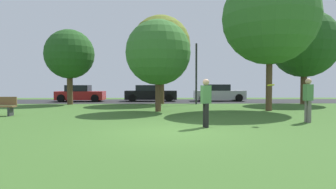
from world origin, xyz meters
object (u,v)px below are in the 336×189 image
at_px(parked_car_red, 80,94).
at_px(parked_car_black, 150,94).
at_px(oak_tree_center, 270,17).
at_px(maple_tree_near, 304,44).
at_px(maple_tree_far, 158,53).
at_px(person_thrower, 308,98).
at_px(oak_tree_right, 161,46).
at_px(parked_car_silver, 219,93).
at_px(oak_tree_left, 69,54).
at_px(frisbee_disc, 271,85).
at_px(person_catcher, 206,101).
at_px(street_lamp_post, 196,74).

bearing_deg(parked_car_red, parked_car_black, 3.23).
bearing_deg(oak_tree_center, maple_tree_near, 48.51).
relative_size(maple_tree_far, person_thrower, 2.90).
bearing_deg(maple_tree_far, oak_tree_center, 2.67).
xyz_separation_m(oak_tree_right, parked_car_silver, (5.12, 3.49, -3.73)).
xyz_separation_m(oak_tree_center, parked_car_red, (-13.04, 8.80, -4.60)).
distance_m(oak_tree_left, frisbee_disc, 15.33).
distance_m(maple_tree_far, oak_tree_center, 6.58).
relative_size(oak_tree_left, maple_tree_near, 0.79).
height_order(person_catcher, street_lamp_post, street_lamp_post).
bearing_deg(maple_tree_far, maple_tree_near, 26.96).
distance_m(maple_tree_near, parked_car_silver, 7.85).
height_order(maple_tree_far, person_thrower, maple_tree_far).
height_order(maple_tree_far, street_lamp_post, maple_tree_far).
xyz_separation_m(oak_tree_right, person_thrower, (5.78, -10.60, -3.44)).
relative_size(parked_car_red, parked_car_black, 0.90).
xyz_separation_m(oak_tree_left, parked_car_black, (5.79, 3.89, -3.02)).
bearing_deg(street_lamp_post, oak_tree_left, 179.58).
relative_size(oak_tree_center, person_catcher, 4.68).
xyz_separation_m(maple_tree_near, frisbee_disc, (-6.64, -10.65, -3.02)).
bearing_deg(maple_tree_near, frisbee_disc, -121.95).
relative_size(oak_tree_left, street_lamp_post, 1.22).
relative_size(maple_tree_far, parked_car_red, 1.25).
bearing_deg(maple_tree_far, parked_car_silver, 60.85).
height_order(frisbee_disc, parked_car_silver, frisbee_disc).
relative_size(oak_tree_right, frisbee_disc, 20.10).
bearing_deg(oak_tree_left, frisbee_disc, -44.57).
bearing_deg(maple_tree_near, oak_tree_center, -131.49).
relative_size(frisbee_disc, parked_car_silver, 0.08).
height_order(maple_tree_far, parked_car_red, maple_tree_far).
xyz_separation_m(maple_tree_near, parked_car_black, (-11.66, 3.88, -3.84)).
distance_m(oak_tree_left, oak_tree_right, 6.75).
height_order(oak_tree_center, person_thrower, oak_tree_center).
relative_size(maple_tree_far, street_lamp_post, 1.12).
height_order(oak_tree_left, oak_tree_center, oak_tree_center).
bearing_deg(maple_tree_near, person_thrower, -116.05).
distance_m(oak_tree_left, street_lamp_post, 9.44).
relative_size(parked_car_red, street_lamp_post, 0.89).
bearing_deg(maple_tree_near, oak_tree_right, 177.78).
bearing_deg(person_catcher, parked_car_black, 83.33).
bearing_deg(oak_tree_left, parked_car_red, 93.75).
distance_m(maple_tree_near, parked_car_red, 18.44).
xyz_separation_m(person_catcher, parked_car_black, (-2.45, 15.26, -0.28)).
bearing_deg(oak_tree_center, maple_tree_far, -177.33).
relative_size(oak_tree_center, person_thrower, 4.56).
bearing_deg(oak_tree_right, oak_tree_left, -176.39).
bearing_deg(frisbee_disc, street_lamp_post, 97.96).
xyz_separation_m(maple_tree_near, person_thrower, (-4.98, -10.18, -3.53)).
distance_m(maple_tree_near, frisbee_disc, 12.91).
bearing_deg(person_thrower, parked_car_silver, -103.14).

